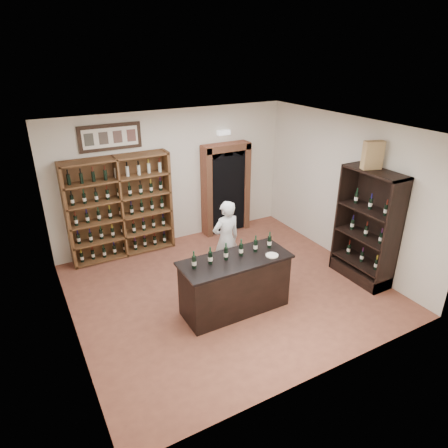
{
  "coord_description": "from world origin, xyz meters",
  "views": [
    {
      "loc": [
        -3.15,
        -5.56,
        4.24
      ],
      "look_at": [
        0.08,
        0.3,
        1.21
      ],
      "focal_mm": 32.0,
      "sensor_mm": 36.0,
      "label": 1
    }
  ],
  "objects_px": {
    "tasting_counter": "(235,285)",
    "counter_bottle_0": "(194,262)",
    "wine_shelf": "(120,207)",
    "side_cabinet": "(365,243)",
    "shopkeeper": "(226,240)",
    "wine_crate": "(373,155)"
  },
  "relations": [
    {
      "from": "tasting_counter",
      "to": "wine_crate",
      "type": "distance_m",
      "value": 3.33
    },
    {
      "from": "wine_shelf",
      "to": "side_cabinet",
      "type": "xyz_separation_m",
      "value": [
        3.82,
        -3.23,
        -0.35
      ]
    },
    {
      "from": "shopkeeper",
      "to": "tasting_counter",
      "type": "bearing_deg",
      "value": 66.0
    },
    {
      "from": "counter_bottle_0",
      "to": "wine_shelf",
      "type": "bearing_deg",
      "value": 97.53
    },
    {
      "from": "counter_bottle_0",
      "to": "side_cabinet",
      "type": "bearing_deg",
      "value": -5.93
    },
    {
      "from": "side_cabinet",
      "to": "wine_crate",
      "type": "distance_m",
      "value": 1.7
    },
    {
      "from": "wine_shelf",
      "to": "counter_bottle_0",
      "type": "height_order",
      "value": "wine_shelf"
    },
    {
      "from": "shopkeeper",
      "to": "wine_crate",
      "type": "height_order",
      "value": "wine_crate"
    },
    {
      "from": "wine_shelf",
      "to": "side_cabinet",
      "type": "relative_size",
      "value": 1.0
    },
    {
      "from": "tasting_counter",
      "to": "shopkeeper",
      "type": "height_order",
      "value": "shopkeeper"
    },
    {
      "from": "counter_bottle_0",
      "to": "side_cabinet",
      "type": "distance_m",
      "value": 3.48
    },
    {
      "from": "shopkeeper",
      "to": "wine_crate",
      "type": "distance_m",
      "value": 3.07
    },
    {
      "from": "wine_shelf",
      "to": "counter_bottle_0",
      "type": "distance_m",
      "value": 2.9
    },
    {
      "from": "wine_crate",
      "to": "counter_bottle_0",
      "type": "bearing_deg",
      "value": -165.81
    },
    {
      "from": "counter_bottle_0",
      "to": "tasting_counter",
      "type": "bearing_deg",
      "value": -4.6
    },
    {
      "from": "wine_shelf",
      "to": "side_cabinet",
      "type": "height_order",
      "value": "same"
    },
    {
      "from": "counter_bottle_0",
      "to": "wine_crate",
      "type": "bearing_deg",
      "value": -4.05
    },
    {
      "from": "tasting_counter",
      "to": "counter_bottle_0",
      "type": "distance_m",
      "value": 0.95
    },
    {
      "from": "tasting_counter",
      "to": "counter_bottle_0",
      "type": "relative_size",
      "value": 6.27
    },
    {
      "from": "shopkeeper",
      "to": "side_cabinet",
      "type": "bearing_deg",
      "value": 147.43
    },
    {
      "from": "wine_shelf",
      "to": "tasting_counter",
      "type": "bearing_deg",
      "value": -69.44
    },
    {
      "from": "side_cabinet",
      "to": "wine_crate",
      "type": "height_order",
      "value": "wine_crate"
    }
  ]
}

